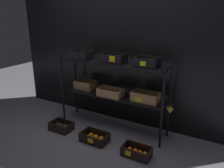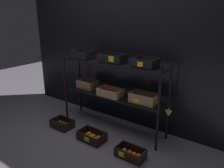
% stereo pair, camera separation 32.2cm
% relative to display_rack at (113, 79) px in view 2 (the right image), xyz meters
% --- Properties ---
extents(ground_plane, '(10.00, 10.00, 0.00)m').
position_rel_display_rack_xyz_m(ground_plane, '(-0.01, -0.00, -0.78)').
color(ground_plane, slate).
extents(storefront_wall, '(4.04, 0.12, 2.03)m').
position_rel_display_rack_xyz_m(storefront_wall, '(-0.01, 0.37, 0.23)').
color(storefront_wall, black).
rests_on(storefront_wall, ground_plane).
extents(display_rack, '(1.74, 0.37, 1.16)m').
position_rel_display_rack_xyz_m(display_rack, '(0.00, 0.00, 0.00)').
color(display_rack, black).
rests_on(display_rack, ground_plane).
extents(crate_ground_kiwi, '(0.34, 0.23, 0.13)m').
position_rel_display_rack_xyz_m(crate_ground_kiwi, '(-0.64, -0.45, -0.73)').
color(crate_ground_kiwi, black).
rests_on(crate_ground_kiwi, ground_plane).
extents(crate_ground_orange, '(0.38, 0.24, 0.13)m').
position_rel_display_rack_xyz_m(crate_ground_orange, '(-0.02, -0.47, -0.73)').
color(crate_ground_orange, black).
rests_on(crate_ground_orange, ground_plane).
extents(crate_ground_tangerine, '(0.36, 0.21, 0.13)m').
position_rel_display_rack_xyz_m(crate_ground_tangerine, '(0.62, -0.49, -0.73)').
color(crate_ground_tangerine, black).
rests_on(crate_ground_tangerine, ground_plane).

